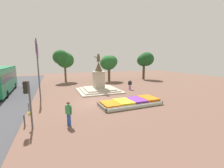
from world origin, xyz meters
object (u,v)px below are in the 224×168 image
at_px(pedestrian_near_planter, 130,84).
at_px(traffic_light_near_crossing, 28,96).
at_px(flower_planter, 131,102).
at_px(kerb_bollard_mid_a, 29,108).
at_px(kerb_bollard_south, 24,120).
at_px(banner_pole, 38,67).
at_px(city_bus, 0,79).
at_px(statue_monument, 99,85).
at_px(pedestrian_with_handbag, 69,112).

bearing_deg(pedestrian_near_planter, traffic_light_near_crossing, -144.01).
distance_m(flower_planter, kerb_bollard_mid_a, 9.48).
bearing_deg(kerb_bollard_south, pedestrian_near_planter, 33.63).
xyz_separation_m(banner_pole, city_bus, (-5.19, 5.61, -1.77)).
height_order(statue_monument, banner_pole, banner_pole).
bearing_deg(traffic_light_near_crossing, city_bus, 110.92).
xyz_separation_m(pedestrian_near_planter, kerb_bollard_south, (-12.91, -8.59, -0.44)).
relative_size(traffic_light_near_crossing, pedestrian_near_planter, 2.11).
height_order(flower_planter, traffic_light_near_crossing, traffic_light_near_crossing).
bearing_deg(banner_pole, kerb_bollard_south, -94.49).
height_order(flower_planter, kerb_bollard_mid_a, kerb_bollard_mid_a).
bearing_deg(banner_pole, pedestrian_with_handbag, -73.88).
height_order(traffic_light_near_crossing, banner_pole, banner_pole).
distance_m(flower_planter, banner_pole, 10.93).
relative_size(statue_monument, pedestrian_near_planter, 3.89).
relative_size(flower_planter, pedestrian_near_planter, 4.18).
xyz_separation_m(flower_planter, pedestrian_with_handbag, (-6.45, -2.66, 0.76)).
height_order(traffic_light_near_crossing, pedestrian_with_handbag, traffic_light_near_crossing).
bearing_deg(pedestrian_near_planter, pedestrian_with_handbag, -136.25).
xyz_separation_m(pedestrian_with_handbag, kerb_bollard_south, (-2.90, 0.99, -0.58)).
bearing_deg(kerb_bollard_mid_a, city_bus, 114.60).
xyz_separation_m(statue_monument, kerb_bollard_south, (-8.19, -9.36, -0.50)).
xyz_separation_m(banner_pole, pedestrian_with_handbag, (2.34, -8.11, -2.79)).
xyz_separation_m(statue_monument, kerb_bollard_mid_a, (-8.26, -6.61, -0.44)).
bearing_deg(kerb_bollard_mid_a, pedestrian_with_handbag, -51.65).
distance_m(flower_planter, pedestrian_with_handbag, 7.02).
relative_size(statue_monument, pedestrian_with_handbag, 3.41).
bearing_deg(statue_monument, traffic_light_near_crossing, -128.27).
relative_size(traffic_light_near_crossing, kerb_bollard_mid_a, 3.39).
relative_size(city_bus, kerb_bollard_mid_a, 11.70).
height_order(pedestrian_with_handbag, kerb_bollard_mid_a, pedestrian_with_handbag).
xyz_separation_m(traffic_light_near_crossing, city_bus, (-5.05, 13.21, -0.21)).
relative_size(banner_pole, pedestrian_near_planter, 4.47).
distance_m(statue_monument, banner_pole, 8.46).
bearing_deg(city_bus, pedestrian_with_handbag, -61.24).
xyz_separation_m(statue_monument, traffic_light_near_crossing, (-7.77, -9.85, 1.31)).
bearing_deg(traffic_light_near_crossing, banner_pole, 88.96).
xyz_separation_m(flower_planter, pedestrian_near_planter, (3.56, 6.92, 0.62)).
bearing_deg(flower_planter, city_bus, 141.66).
height_order(flower_planter, kerb_bollard_south, kerb_bollard_south).
bearing_deg(kerb_bollard_mid_a, kerb_bollard_south, -88.61).
bearing_deg(traffic_light_near_crossing, pedestrian_with_handbag, -11.61).
distance_m(banner_pole, pedestrian_near_planter, 12.78).
height_order(statue_monument, kerb_bollard_south, statue_monument).
xyz_separation_m(traffic_light_near_crossing, pedestrian_with_handbag, (2.48, -0.51, -1.23)).
xyz_separation_m(city_bus, kerb_bollard_mid_a, (4.56, -9.96, -1.53)).
height_order(pedestrian_with_handbag, kerb_bollard_south, pedestrian_with_handbag).
distance_m(banner_pole, city_bus, 7.84).
distance_m(kerb_bollard_south, kerb_bollard_mid_a, 2.76).
xyz_separation_m(statue_monument, banner_pole, (-7.63, -2.25, 2.86)).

